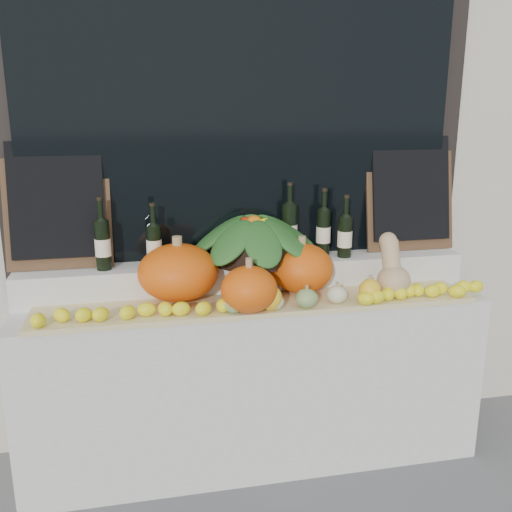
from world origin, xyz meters
TOP-DOWN VIEW (x-y plane):
  - storefront_facade at (0.00, 2.25)m, footprint 7.00×0.94m
  - display_sill at (0.00, 1.52)m, footprint 2.30×0.55m
  - rear_tier at (0.00, 1.68)m, footprint 2.30×0.25m
  - straw_bedding at (0.00, 1.40)m, footprint 2.10×0.32m
  - pumpkin_left at (-0.37, 1.52)m, footprint 0.42×0.42m
  - pumpkin_right at (0.25, 1.51)m, footprint 0.41×0.41m
  - pumpkin_center at (-0.07, 1.29)m, footprint 0.30×0.30m
  - butternut_squash at (0.67, 1.38)m, footprint 0.17×0.22m
  - decorative_gourds at (0.19, 1.29)m, footprint 0.76×0.14m
  - lemon_heap at (0.00, 1.29)m, footprint 2.20×0.16m
  - produce_bowl at (0.04, 1.66)m, footprint 0.70×0.70m
  - wine_bottle_far_left at (-0.72, 1.65)m, footprint 0.08×0.08m
  - wine_bottle_near_left at (-0.47, 1.66)m, footprint 0.08×0.08m
  - wine_bottle_tall at (0.23, 1.70)m, footprint 0.08×0.08m
  - wine_bottle_near_right at (0.41, 1.69)m, footprint 0.08×0.08m
  - wine_bottle_far_right at (0.51, 1.63)m, footprint 0.08×0.08m
  - chalkboard_left at (-0.92, 1.74)m, footprint 0.50×0.14m
  - chalkboard_right at (0.92, 1.74)m, footprint 0.50×0.14m

SIDE VIEW (x-z plane):
  - display_sill at x=0.00m, z-range 0.00..0.88m
  - straw_bedding at x=0.00m, z-range 0.88..0.90m
  - lemon_heap at x=0.00m, z-range 0.91..0.97m
  - decorative_gourds at x=0.19m, z-range 0.88..1.02m
  - rear_tier at x=0.00m, z-range 0.88..1.04m
  - pumpkin_center at x=-0.07m, z-range 0.91..1.12m
  - butternut_squash at x=0.67m, z-range 0.87..1.17m
  - pumpkin_right at x=0.25m, z-range 0.91..1.15m
  - pumpkin_left at x=-0.37m, z-range 0.91..1.18m
  - wine_bottle_near_left at x=-0.47m, z-range 0.99..1.31m
  - wine_bottle_far_right at x=0.51m, z-range 0.99..1.32m
  - produce_bowl at x=0.04m, z-range 1.04..1.28m
  - wine_bottle_far_left at x=-0.72m, z-range 0.99..1.35m
  - wine_bottle_near_right at x=0.41m, z-range 0.99..1.35m
  - wine_bottle_tall at x=0.23m, z-range 0.99..1.38m
  - chalkboard_left at x=-0.92m, z-range 1.05..1.67m
  - chalkboard_right at x=0.92m, z-range 1.05..1.67m
  - storefront_facade at x=0.00m, z-range 0.00..4.50m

